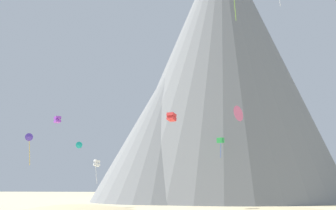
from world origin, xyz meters
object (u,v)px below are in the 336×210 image
(kite_indigo_low, at_px, (29,138))
(kite_teal_low, at_px, (79,145))
(kite_violet_mid, at_px, (57,120))
(kite_rainbow_mid, at_px, (238,114))
(kite_red_low, at_px, (171,117))
(rock_massif, at_px, (215,75))
(kite_green_low, at_px, (220,140))
(kite_white_low, at_px, (97,163))

(kite_indigo_low, bearing_deg, kite_teal_low, 35.23)
(kite_teal_low, relative_size, kite_violet_mid, 0.91)
(kite_teal_low, height_order, kite_violet_mid, kite_violet_mid)
(kite_indigo_low, distance_m, kite_rainbow_mid, 34.67)
(kite_rainbow_mid, distance_m, kite_red_low, 14.59)
(kite_indigo_low, bearing_deg, rock_massif, 27.64)
(kite_green_low, height_order, kite_white_low, kite_green_low)
(rock_massif, bearing_deg, kite_violet_mid, -126.62)
(kite_white_low, bearing_deg, kite_rainbow_mid, -153.86)
(kite_green_low, bearing_deg, kite_indigo_low, 52.54)
(kite_green_low, bearing_deg, kite_rainbow_mid, 125.99)
(kite_teal_low, bearing_deg, kite_red_low, -80.63)
(kite_teal_low, height_order, kite_red_low, kite_red_low)
(rock_massif, bearing_deg, kite_indigo_low, -125.41)
(kite_red_low, bearing_deg, kite_rainbow_mid, 74.71)
(kite_white_low, xyz_separation_m, kite_violet_mid, (-6.10, -4.51, 7.61))
(kite_indigo_low, bearing_deg, kite_violet_mid, 36.79)
(kite_white_low, distance_m, kite_rainbow_mid, 29.38)
(kite_rainbow_mid, bearing_deg, kite_indigo_low, -59.50)
(rock_massif, bearing_deg, kite_white_low, -123.27)
(kite_teal_low, height_order, kite_white_low, kite_teal_low)
(rock_massif, height_order, kite_teal_low, rock_massif)
(kite_indigo_low, bearing_deg, kite_rainbow_mid, -31.34)
(kite_green_low, height_order, kite_indigo_low, kite_green_low)
(kite_rainbow_mid, bearing_deg, kite_violet_mid, -69.25)
(kite_green_low, relative_size, kite_white_low, 0.88)
(kite_violet_mid, relative_size, kite_red_low, 1.10)
(rock_massif, height_order, kite_rainbow_mid, rock_massif)
(kite_teal_low, distance_m, kite_white_low, 4.89)
(kite_green_low, distance_m, kite_red_low, 30.36)
(kite_teal_low, xyz_separation_m, kite_red_low, (20.63, -24.25, 1.35))
(kite_white_low, relative_size, kite_violet_mid, 3.06)
(kite_indigo_low, relative_size, kite_rainbow_mid, 2.18)
(rock_massif, bearing_deg, kite_red_low, -93.67)
(kite_red_low, bearing_deg, kite_white_low, 146.35)
(kite_violet_mid, xyz_separation_m, kite_indigo_low, (-2.65, -5.37, -3.78))
(kite_indigo_low, relative_size, kite_red_low, 4.14)
(kite_white_low, xyz_separation_m, kite_red_low, (17.13, -24.17, 4.76))
(kite_green_low, bearing_deg, kite_teal_low, 38.24)
(kite_teal_low, relative_size, kite_white_low, 0.30)
(kite_teal_low, xyz_separation_m, kite_violet_mid, (-2.61, -4.59, 4.20))
(kite_white_low, bearing_deg, kite_teal_low, 50.83)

